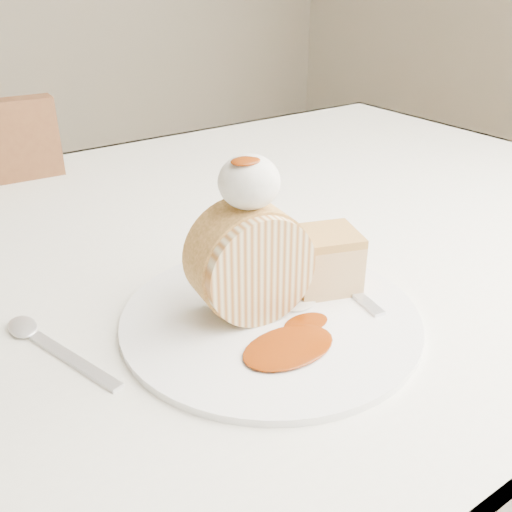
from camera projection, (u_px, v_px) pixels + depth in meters
table at (209, 298)px, 0.75m from camera, size 1.40×0.90×0.75m
plate at (271, 317)px, 0.54m from camera, size 0.36×0.36×0.01m
roulade_slice at (250, 262)px, 0.52m from camera, size 0.11×0.07×0.10m
cake_chunk at (325, 264)px, 0.58m from camera, size 0.08×0.08×0.05m
whipped_cream at (249, 182)px, 0.49m from camera, size 0.05×0.05×0.05m
caramel_drizzle at (246, 154)px, 0.47m from camera, size 0.03×0.02×0.01m
caramel_pool at (288, 347)px, 0.49m from camera, size 0.10×0.08×0.00m
fork at (346, 285)px, 0.58m from camera, size 0.05×0.17×0.00m
spoon at (74, 360)px, 0.49m from camera, size 0.06×0.15×0.00m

